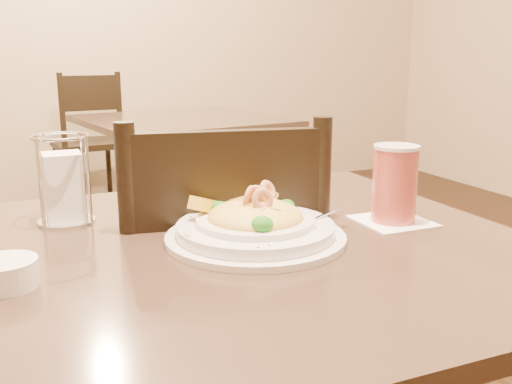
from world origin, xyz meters
name	(u,v)px	position (x,y,z in m)	size (l,w,h in m)	color
main_table	(260,362)	(0.00, 0.00, 0.50)	(0.90, 0.90, 0.73)	black
background_table	(183,164)	(0.40, 1.90, 0.50)	(1.04, 1.04, 0.73)	black
dining_chair_near	(219,312)	(0.00, 0.23, 0.50)	(0.48, 0.48, 0.93)	black
dining_chair_far	(89,138)	(0.08, 3.05, 0.50)	(0.46, 0.46, 0.93)	black
pasta_bowl	(255,225)	(-0.01, 0.00, 0.76)	(0.34, 0.31, 0.10)	white
drink_glass	(395,185)	(0.27, 0.00, 0.81)	(0.13, 0.13, 0.15)	white
bread_basket	(204,203)	(-0.04, 0.20, 0.75)	(0.24, 0.21, 0.06)	black
napkin_caddy	(64,185)	(-0.30, 0.24, 0.81)	(0.11, 0.11, 0.17)	silver
side_plate	(288,192)	(0.19, 0.27, 0.74)	(0.15, 0.15, 0.01)	white
butter_ramekin	(5,274)	(-0.40, -0.05, 0.75)	(0.09, 0.09, 0.04)	white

